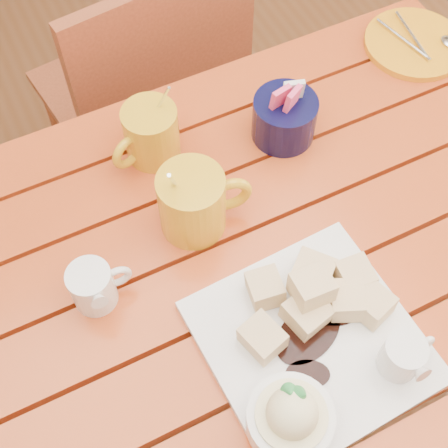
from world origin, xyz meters
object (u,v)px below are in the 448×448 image
table (237,302)px  chair_far (150,96)px  dessert_plate (312,353)px  coffee_mug_right (194,202)px  orange_saucer (415,43)px  coffee_mug_left (150,134)px

table → chair_far: 0.65m
table → dessert_plate: bearing=-81.0°
coffee_mug_right → table: bearing=-68.5°
dessert_plate → coffee_mug_right: (-0.05, 0.27, 0.03)m
orange_saucer → coffee_mug_left: bearing=-178.3°
table → coffee_mug_right: bearing=100.5°
coffee_mug_right → chair_far: size_ratio=0.20×
coffee_mug_right → dessert_plate: bearing=-69.4°
dessert_plate → coffee_mug_left: 0.43m
table → orange_saucer: (0.52, 0.28, 0.11)m
coffee_mug_left → coffee_mug_right: 0.16m
coffee_mug_left → chair_far: bearing=51.2°
coffee_mug_left → coffee_mug_right: coffee_mug_right is taller
table → orange_saucer: orange_saucer is taller
coffee_mug_left → orange_saucer: size_ratio=0.79×
table → dessert_plate: size_ratio=4.10×
coffee_mug_right → orange_saucer: coffee_mug_right is taller
coffee_mug_right → orange_saucer: size_ratio=0.90×
table → orange_saucer: 0.60m
coffee_mug_right → coffee_mug_left: bearing=103.5°
dessert_plate → coffee_mug_left: (-0.05, 0.43, 0.02)m
dessert_plate → coffee_mug_right: coffee_mug_right is taller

